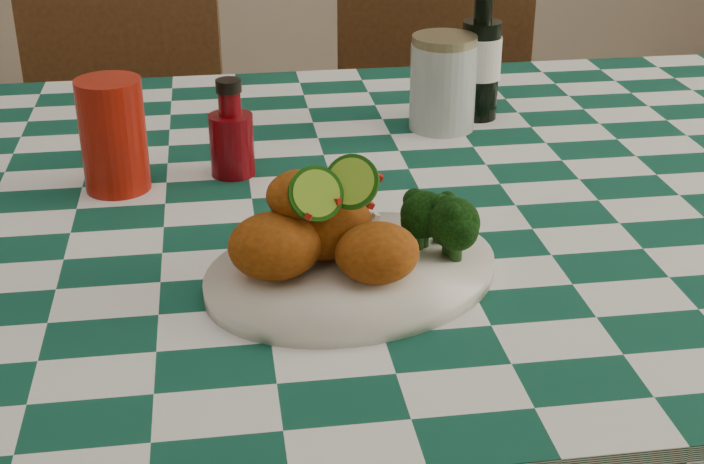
{
  "coord_description": "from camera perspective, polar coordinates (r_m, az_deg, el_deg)",
  "views": [
    {
      "loc": [
        -0.14,
        -1.08,
        1.26
      ],
      "look_at": [
        -0.01,
        -0.22,
        0.84
      ],
      "focal_mm": 50.0,
      "sensor_mm": 36.0,
      "label": 1
    }
  ],
  "objects": [
    {
      "name": "red_tumbler",
      "position": [
        1.21,
        -13.72,
        5.49
      ],
      "size": [
        0.1,
        0.1,
        0.14
      ],
      "primitive_type": "cylinder",
      "rotation": [
        0.0,
        0.0,
        0.33
      ],
      "color": "#981408",
      "rests_on": "dining_table"
    },
    {
      "name": "ketchup_bottle",
      "position": [
        1.23,
        -7.06,
        6.03
      ],
      "size": [
        0.06,
        0.06,
        0.12
      ],
      "primitive_type": null,
      "rotation": [
        0.0,
        0.0,
        -0.07
      ],
      "color": "#5E040A",
      "rests_on": "dining_table"
    },
    {
      "name": "wooden_chair_right",
      "position": [
        1.98,
        3.81,
        1.09
      ],
      "size": [
        0.52,
        0.53,
        0.87
      ],
      "primitive_type": null,
      "rotation": [
        0.0,
        0.0,
        -0.35
      ],
      "color": "#472814",
      "rests_on": "ground"
    },
    {
      "name": "wooden_chair_left",
      "position": [
        2.0,
        -13.27,
        0.69
      ],
      "size": [
        0.44,
        0.46,
        0.87
      ],
      "primitive_type": null,
      "rotation": [
        0.0,
        0.0,
        -0.1
      ],
      "color": "#472814",
      "rests_on": "ground"
    },
    {
      "name": "mason_jar",
      "position": [
        1.39,
        5.31,
        8.65
      ],
      "size": [
        0.09,
        0.09,
        0.13
      ],
      "primitive_type": null,
      "rotation": [
        0.0,
        0.0,
        0.03
      ],
      "color": "#B2BCBA",
      "rests_on": "dining_table"
    },
    {
      "name": "beer_bottle",
      "position": [
        1.43,
        7.52,
        10.66
      ],
      "size": [
        0.07,
        0.07,
        0.21
      ],
      "primitive_type": null,
      "rotation": [
        0.0,
        0.0,
        0.21
      ],
      "color": "black",
      "rests_on": "dining_table"
    },
    {
      "name": "broccoli_side",
      "position": [
        0.99,
        4.85,
        0.28
      ],
      "size": [
        0.08,
        0.08,
        0.06
      ],
      "primitive_type": null,
      "color": "black",
      "rests_on": "plate"
    },
    {
      "name": "fried_chicken_pile",
      "position": [
        0.96,
        -0.87,
        0.9
      ],
      "size": [
        0.17,
        0.13,
        0.11
      ],
      "primitive_type": null,
      "color": "#9A490E",
      "rests_on": "plate"
    },
    {
      "name": "plate",
      "position": [
        0.99,
        0.0,
        -2.41
      ],
      "size": [
        0.37,
        0.33,
        0.02
      ],
      "primitive_type": null,
      "rotation": [
        0.0,
        0.0,
        0.35
      ],
      "color": "silver",
      "rests_on": "dining_table"
    },
    {
      "name": "dining_table",
      "position": [
        1.39,
        -0.8,
        -12.73
      ],
      "size": [
        1.66,
        1.06,
        0.79
      ],
      "primitive_type": null,
      "color": "#0F4535",
      "rests_on": "ground"
    }
  ]
}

